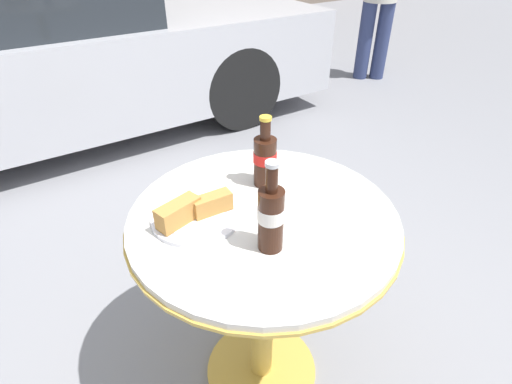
% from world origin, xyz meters
% --- Properties ---
extents(ground_plane, '(30.00, 30.00, 0.00)m').
position_xyz_m(ground_plane, '(0.00, 0.00, 0.00)').
color(ground_plane, gray).
extents(bistro_table, '(0.75, 0.75, 0.75)m').
position_xyz_m(bistro_table, '(0.00, 0.00, 0.57)').
color(bistro_table, gold).
rests_on(bistro_table, ground_plane).
extents(cola_bottle_left, '(0.06, 0.06, 0.24)m').
position_xyz_m(cola_bottle_left, '(-0.06, -0.12, 0.84)').
color(cola_bottle_left, '#33190F').
rests_on(cola_bottle_left, bistro_table).
extents(cola_bottle_right, '(0.07, 0.07, 0.22)m').
position_xyz_m(cola_bottle_right, '(0.09, 0.12, 0.83)').
color(cola_bottle_right, '#33190F').
rests_on(cola_bottle_right, bistro_table).
extents(lunch_plate_near, '(0.24, 0.24, 0.07)m').
position_xyz_m(lunch_plate_near, '(-0.17, 0.08, 0.77)').
color(lunch_plate_near, white).
rests_on(lunch_plate_near, bistro_table).
extents(parked_car, '(4.47, 1.69, 1.34)m').
position_xyz_m(parked_car, '(-0.38, 2.66, 0.63)').
color(parked_car, '#B7B7BC').
rests_on(parked_car, ground_plane).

